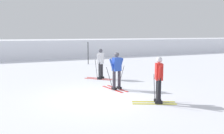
% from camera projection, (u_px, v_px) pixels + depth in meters
% --- Properties ---
extents(ground_plane, '(120.00, 120.00, 0.00)m').
position_uv_depth(ground_plane, '(99.00, 97.00, 9.66)').
color(ground_plane, white).
extents(far_snow_ridge, '(80.00, 7.37, 1.90)m').
position_uv_depth(far_snow_ridge, '(35.00, 48.00, 26.79)').
color(far_snow_ridge, white).
rests_on(far_snow_ridge, ground).
extents(skier_red, '(1.60, 1.04, 1.71)m').
position_uv_depth(skier_red, '(158.00, 79.00, 8.69)').
color(skier_red, gold).
rests_on(skier_red, ground).
extents(skier_blue, '(1.00, 1.64, 1.71)m').
position_uv_depth(skier_blue, '(117.00, 70.00, 10.84)').
color(skier_blue, red).
rests_on(skier_blue, ground).
extents(skier_white, '(1.35, 1.43, 1.71)m').
position_uv_depth(skier_white, '(101.00, 63.00, 13.44)').
color(skier_white, red).
rests_on(skier_white, ground).
extents(trail_marker_pole, '(0.06, 0.06, 1.88)m').
position_uv_depth(trail_marker_pole, '(88.00, 53.00, 20.18)').
color(trail_marker_pole, black).
rests_on(trail_marker_pole, ground).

